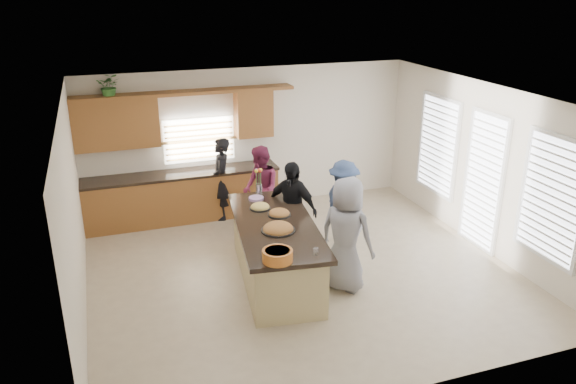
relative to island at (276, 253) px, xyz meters
name	(u,v)px	position (x,y,z in m)	size (l,w,h in m)	color
floor	(301,271)	(0.46, 0.11, -0.45)	(6.50, 6.50, 0.00)	#C7B594
room_shell	(302,157)	(0.46, 0.11, 1.45)	(6.52, 6.02, 2.81)	silver
back_cabinetry	(179,174)	(-1.01, 2.84, 0.46)	(4.08, 0.66, 2.46)	#95582B
right_wall_glazing	(486,173)	(3.68, -0.02, 0.89)	(0.06, 4.00, 2.25)	white
island	(276,253)	(0.00, 0.00, 0.00)	(1.49, 2.83, 0.95)	tan
platter_front	(278,229)	(-0.05, -0.28, 0.53)	(0.50, 0.50, 0.20)	black
platter_mid	(279,214)	(0.15, 0.27, 0.52)	(0.36, 0.36, 0.15)	black
platter_back	(260,207)	(-0.06, 0.61, 0.52)	(0.33, 0.33, 0.13)	black
salad_bowl	(277,255)	(-0.34, -1.16, 0.58)	(0.40, 0.40, 0.15)	#C56924
clear_cup	(316,251)	(0.19, -1.15, 0.54)	(0.07, 0.07, 0.09)	white
plate_stack	(256,198)	(-0.01, 1.01, 0.52)	(0.25, 0.25, 0.04)	#B689C8
flower_vase	(259,180)	(0.11, 1.25, 0.75)	(0.14, 0.14, 0.45)	silver
potted_plant	(109,86)	(-2.08, 2.93, 2.17)	(0.40, 0.35, 0.45)	#3A7930
woman_left_back	(221,179)	(-0.24, 2.63, 0.34)	(0.58, 0.38, 1.59)	black
woman_left_mid	(261,189)	(0.33, 1.91, 0.33)	(0.76, 0.59, 1.57)	maroon
woman_left_front	(291,209)	(0.52, 0.77, 0.36)	(0.95, 0.40, 1.62)	black
woman_right_back	(343,202)	(1.54, 0.94, 0.29)	(0.96, 0.55, 1.48)	navy
woman_right_front	(346,234)	(0.90, -0.57, 0.42)	(0.85, 0.56, 1.75)	gray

